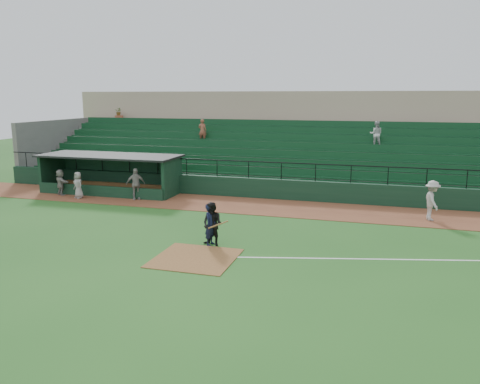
# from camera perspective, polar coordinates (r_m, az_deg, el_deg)

# --- Properties ---
(ground) EXTENTS (90.00, 90.00, 0.00)m
(ground) POSITION_cam_1_polar(r_m,az_deg,el_deg) (19.05, -4.29, -7.01)
(ground) COLOR #21541B
(ground) RESTS_ON ground
(warning_track) EXTENTS (40.00, 4.00, 0.03)m
(warning_track) POSITION_cam_1_polar(r_m,az_deg,el_deg) (26.40, 1.84, -1.71)
(warning_track) COLOR brown
(warning_track) RESTS_ON ground
(home_plate_dirt) EXTENTS (3.00, 3.00, 0.03)m
(home_plate_dirt) POSITION_cam_1_polar(r_m,az_deg,el_deg) (18.16, -5.41, -7.91)
(home_plate_dirt) COLOR brown
(home_plate_dirt) RESTS_ON ground
(foul_line) EXTENTS (17.49, 4.44, 0.01)m
(foul_line) POSITION_cam_1_polar(r_m,az_deg,el_deg) (19.12, 20.38, -7.64)
(foul_line) COLOR white
(foul_line) RESTS_ON ground
(stadium_structure) EXTENTS (38.00, 13.08, 6.40)m
(stadium_structure) POSITION_cam_1_polar(r_m,az_deg,el_deg) (34.16, 5.47, 5.15)
(stadium_structure) COLOR black
(stadium_structure) RESTS_ON ground
(dugout) EXTENTS (8.90, 3.20, 2.42)m
(dugout) POSITION_cam_1_polar(r_m,az_deg,el_deg) (31.36, -14.91, 2.47)
(dugout) COLOR black
(dugout) RESTS_ON ground
(batter_at_plate) EXTENTS (1.05, 0.71, 1.74)m
(batter_at_plate) POSITION_cam_1_polar(r_m,az_deg,el_deg) (19.45, -3.56, -3.93)
(batter_at_plate) COLOR black
(batter_at_plate) RESTS_ON ground
(umpire) EXTENTS (1.03, 0.89, 1.80)m
(umpire) POSITION_cam_1_polar(r_m,az_deg,el_deg) (19.39, -3.34, -3.88)
(umpire) COLOR black
(umpire) RESTS_ON ground
(runner) EXTENTS (0.99, 1.40, 1.97)m
(runner) POSITION_cam_1_polar(r_m,az_deg,el_deg) (24.99, 22.09, -0.96)
(runner) COLOR #A9A39E
(runner) RESTS_ON warning_track
(dugout_player_a) EXTENTS (1.17, 0.97, 1.86)m
(dugout_player_a) POSITION_cam_1_polar(r_m,az_deg,el_deg) (28.51, -12.45, 0.96)
(dugout_player_a) COLOR gray
(dugout_player_a) RESTS_ON warning_track
(dugout_player_b) EXTENTS (0.92, 0.81, 1.58)m
(dugout_player_b) POSITION_cam_1_polar(r_m,az_deg,el_deg) (29.85, -18.87, 0.80)
(dugout_player_b) COLOR gray
(dugout_player_b) RESTS_ON warning_track
(dugout_player_c) EXTENTS (1.51, 1.14, 1.59)m
(dugout_player_c) POSITION_cam_1_polar(r_m,az_deg,el_deg) (31.20, -20.77, 1.11)
(dugout_player_c) COLOR gray
(dugout_player_c) RESTS_ON warning_track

